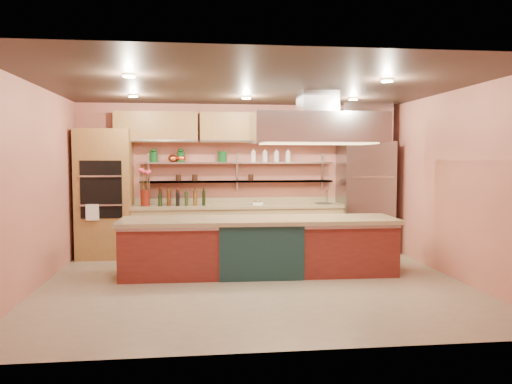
{
  "coord_description": "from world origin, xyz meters",
  "views": [
    {
      "loc": [
        -0.8,
        -6.96,
        1.81
      ],
      "look_at": [
        0.14,
        1.0,
        1.25
      ],
      "focal_mm": 35.0,
      "sensor_mm": 36.0,
      "label": 1
    }
  ],
  "objects": [
    {
      "name": "wall_right",
      "position": [
        3.0,
        0.0,
        1.4
      ],
      "size": [
        0.04,
        5.0,
        2.8
      ],
      "primitive_type": "cube",
      "color": "#BA6A57",
      "rests_on": "floor"
    },
    {
      "name": "oil_bottle_cluster",
      "position": [
        -1.08,
        2.15,
        1.08
      ],
      "size": [
        0.93,
        0.36,
        0.29
      ],
      "primitive_type": "cube",
      "rotation": [
        0.0,
        0.0,
        0.11
      ],
      "color": "black",
      "rests_on": "back_counter"
    },
    {
      "name": "island",
      "position": [
        0.14,
        0.59,
        0.43
      ],
      "size": [
        4.17,
        1.01,
        0.87
      ],
      "primitive_type": "cube",
      "rotation": [
        0.0,
        0.0,
        -0.03
      ],
      "color": "maroon",
      "rests_on": "floor"
    },
    {
      "name": "copper_kettle",
      "position": [
        -1.25,
        2.37,
        1.78
      ],
      "size": [
        0.23,
        0.23,
        0.14
      ],
      "primitive_type": "ellipsoid",
      "rotation": [
        0.0,
        0.0,
        0.42
      ],
      "color": "#DA5C32",
      "rests_on": "wall_shelf_upper"
    },
    {
      "name": "floor",
      "position": [
        0.0,
        0.0,
        -0.01
      ],
      "size": [
        6.0,
        5.0,
        0.02
      ],
      "primitive_type": "cube",
      "color": "gray",
      "rests_on": "ground"
    },
    {
      "name": "kitchen_scale",
      "position": [
        0.3,
        2.15,
        0.98
      ],
      "size": [
        0.2,
        0.17,
        0.1
      ],
      "primitive_type": "cube",
      "rotation": [
        0.0,
        0.0,
        -0.2
      ],
      "color": "silver",
      "rests_on": "back_counter"
    },
    {
      "name": "green_canister",
      "position": [
        -0.33,
        2.37,
        1.81
      ],
      "size": [
        0.2,
        0.2,
        0.2
      ],
      "primitive_type": "cylinder",
      "rotation": [
        0.0,
        0.0,
        -0.21
      ],
      "color": "#0E4118",
      "rests_on": "wall_shelf_upper"
    },
    {
      "name": "upper_cabinets",
      "position": [
        0.0,
        2.32,
        2.35
      ],
      "size": [
        4.6,
        0.36,
        0.55
      ],
      "primitive_type": "cube",
      "color": "olive",
      "rests_on": "wall_back"
    },
    {
      "name": "range_hood",
      "position": [
        1.04,
        0.59,
        2.25
      ],
      "size": [
        2.0,
        1.0,
        0.45
      ],
      "primitive_type": "cube",
      "color": "#A9ACB0",
      "rests_on": "ceiling"
    },
    {
      "name": "bar_faucet",
      "position": [
        1.64,
        2.25,
        1.05
      ],
      "size": [
        0.03,
        0.03,
        0.23
      ],
      "primitive_type": "cylinder",
      "rotation": [
        0.0,
        0.0,
        -0.04
      ],
      "color": "silver",
      "rests_on": "back_counter"
    },
    {
      "name": "wall_front",
      "position": [
        0.0,
        -2.5,
        1.4
      ],
      "size": [
        6.0,
        0.04,
        2.8
      ],
      "primitive_type": "cube",
      "color": "#BA6A57",
      "rests_on": "floor"
    },
    {
      "name": "flower_vase",
      "position": [
        -1.74,
        2.15,
        1.07
      ],
      "size": [
        0.2,
        0.2,
        0.29
      ],
      "primitive_type": "cylinder",
      "rotation": [
        0.0,
        0.0,
        0.32
      ],
      "color": "#5C160D",
      "rests_on": "back_counter"
    },
    {
      "name": "back_counter",
      "position": [
        -0.05,
        2.2,
        0.47
      ],
      "size": [
        3.84,
        0.64,
        0.93
      ],
      "primitive_type": "cube",
      "color": "tan",
      "rests_on": "floor"
    },
    {
      "name": "wall_back",
      "position": [
        0.0,
        2.5,
        1.4
      ],
      "size": [
        6.0,
        0.04,
        2.8
      ],
      "primitive_type": "cube",
      "color": "#BA6A57",
      "rests_on": "floor"
    },
    {
      "name": "refrigerator",
      "position": [
        2.35,
        2.14,
        1.05
      ],
      "size": [
        0.95,
        0.72,
        2.1
      ],
      "primitive_type": "cube",
      "color": "gray",
      "rests_on": "floor"
    },
    {
      "name": "wall_shelf_lower",
      "position": [
        -0.05,
        2.37,
        1.35
      ],
      "size": [
        3.6,
        0.26,
        0.03
      ],
      "primitive_type": "cube",
      "color": "#A9ACB0",
      "rests_on": "wall_back"
    },
    {
      "name": "wall_shelf_upper",
      "position": [
        -0.05,
        2.37,
        1.7
      ],
      "size": [
        3.6,
        0.26,
        0.03
      ],
      "primitive_type": "cube",
      "color": "#A9ACB0",
      "rests_on": "wall_back"
    },
    {
      "name": "wall_left",
      "position": [
        -3.0,
        0.0,
        1.4
      ],
      "size": [
        0.04,
        5.0,
        2.8
      ],
      "primitive_type": "cube",
      "color": "#BA6A57",
      "rests_on": "floor"
    },
    {
      "name": "ceiling",
      "position": [
        0.0,
        0.0,
        2.8
      ],
      "size": [
        6.0,
        5.0,
        0.02
      ],
      "primitive_type": "cube",
      "color": "black",
      "rests_on": "wall_back"
    },
    {
      "name": "ceiling_downlights",
      "position": [
        0.0,
        0.2,
        2.77
      ],
      "size": [
        4.0,
        2.8,
        0.02
      ],
      "primitive_type": "cube",
      "color": "#FFE5A5",
      "rests_on": "ceiling"
    },
    {
      "name": "oven_stack",
      "position": [
        -2.45,
        2.18,
        1.15
      ],
      "size": [
        0.95,
        0.64,
        2.3
      ],
      "primitive_type": "cube",
      "color": "olive",
      "rests_on": "floor"
    }
  ]
}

